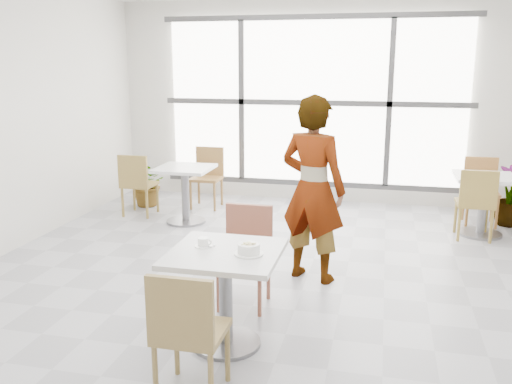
% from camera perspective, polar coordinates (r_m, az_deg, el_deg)
% --- Properties ---
extents(floor, '(7.00, 7.00, 0.00)m').
position_cam_1_polar(floor, '(5.31, 0.75, -9.82)').
color(floor, '#9E9EA5').
rests_on(floor, ground).
extents(wall_back, '(6.00, 0.00, 6.00)m').
position_cam_1_polar(wall_back, '(8.35, 6.06, 9.25)').
color(wall_back, silver).
rests_on(wall_back, ground).
extents(wall_front, '(6.00, 0.00, 6.00)m').
position_cam_1_polar(wall_front, '(1.75, -25.05, -7.72)').
color(wall_front, silver).
rests_on(wall_front, ground).
extents(window, '(4.60, 0.07, 2.52)m').
position_cam_1_polar(window, '(8.29, 6.00, 9.22)').
color(window, white).
rests_on(window, ground).
extents(main_table, '(0.80, 0.80, 0.75)m').
position_cam_1_polar(main_table, '(4.10, -3.18, -9.13)').
color(main_table, silver).
rests_on(main_table, ground).
extents(chair_near, '(0.42, 0.42, 0.87)m').
position_cam_1_polar(chair_near, '(3.50, -7.20, -13.80)').
color(chair_near, olive).
rests_on(chair_near, ground).
extents(chair_far, '(0.42, 0.42, 0.87)m').
position_cam_1_polar(chair_far, '(4.83, -1.02, -5.87)').
color(chair_far, '#94533F').
rests_on(chair_far, ground).
extents(oatmeal_bowl, '(0.21, 0.21, 0.09)m').
position_cam_1_polar(oatmeal_bowl, '(3.92, -0.76, -5.93)').
color(oatmeal_bowl, white).
rests_on(oatmeal_bowl, main_table).
extents(coffee_cup, '(0.16, 0.13, 0.07)m').
position_cam_1_polar(coffee_cup, '(4.11, -5.47, -5.27)').
color(coffee_cup, white).
rests_on(coffee_cup, main_table).
extents(person, '(0.76, 0.62, 1.80)m').
position_cam_1_polar(person, '(5.27, 5.93, 0.26)').
color(person, black).
rests_on(person, ground).
extents(bg_table_left, '(0.70, 0.70, 0.75)m').
position_cam_1_polar(bg_table_left, '(7.29, -7.39, 0.55)').
color(bg_table_left, silver).
rests_on(bg_table_left, ground).
extents(bg_table_right, '(0.70, 0.70, 0.75)m').
position_cam_1_polar(bg_table_right, '(7.25, 22.57, -0.45)').
color(bg_table_right, white).
rests_on(bg_table_right, ground).
extents(bg_chair_left_near, '(0.42, 0.42, 0.87)m').
position_cam_1_polar(bg_chair_left_near, '(7.70, -12.30, 1.15)').
color(bg_chair_left_near, olive).
rests_on(bg_chair_left_near, ground).
extents(bg_chair_left_far, '(0.42, 0.42, 0.87)m').
position_cam_1_polar(bg_chair_left_far, '(8.09, -5.03, 2.00)').
color(bg_chair_left_far, olive).
rests_on(bg_chair_left_far, ground).
extents(bg_chair_right_near, '(0.42, 0.42, 0.87)m').
position_cam_1_polar(bg_chair_right_near, '(7.00, 21.92, -0.73)').
color(bg_chair_right_near, olive).
rests_on(bg_chair_right_near, ground).
extents(bg_chair_right_far, '(0.42, 0.42, 0.87)m').
position_cam_1_polar(bg_chair_right_far, '(7.79, 22.33, 0.58)').
color(bg_chair_right_far, '#A56E37').
rests_on(bg_chair_right_far, ground).
extents(plant_left, '(0.77, 0.73, 0.68)m').
position_cam_1_polar(plant_left, '(8.25, -11.14, 0.85)').
color(plant_left, '#478549').
rests_on(plant_left, ground).
extents(plant_right, '(0.44, 0.44, 0.78)m').
position_cam_1_polar(plant_right, '(7.87, 24.98, -0.39)').
color(plant_right, '#487740').
rests_on(plant_right, ground).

